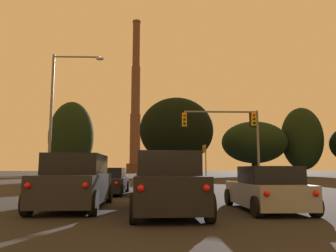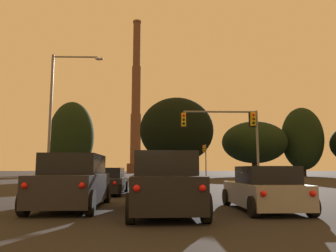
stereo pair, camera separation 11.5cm
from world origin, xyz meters
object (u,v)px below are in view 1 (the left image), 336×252
sedan_left_lane_front (108,182)px  hatchback_right_lane_second (266,190)px  suv_center_lane_second (167,184)px  traffic_light_far_right (205,156)px  suv_left_lane_second (76,182)px  traffic_light_overhead_right (232,128)px  smokestack (135,111)px  suv_center_lane_front (156,177)px  street_lamp (59,105)px

sedan_left_lane_front → hatchback_right_lane_second: 9.75m
suv_center_lane_second → traffic_light_far_right: traffic_light_far_right is taller
suv_left_lane_second → traffic_light_overhead_right: (8.51, 13.37, 3.64)m
suv_center_lane_second → suv_left_lane_second: bearing=154.2°
suv_center_lane_second → smokestack: (-8.97, 106.26, 21.23)m
sedan_left_lane_front → suv_left_lane_second: size_ratio=0.95×
hatchback_right_lane_second → suv_center_lane_second: bearing=-172.3°
sedan_left_lane_front → suv_left_lane_second: (-0.11, -6.59, 0.23)m
suv_center_lane_second → suv_center_lane_front: size_ratio=1.01×
suv_left_lane_second → traffic_light_far_right: 42.59m
smokestack → traffic_light_far_right: bearing=-75.8°
hatchback_right_lane_second → traffic_light_overhead_right: bearing=79.9°
hatchback_right_lane_second → suv_center_lane_second: (-3.27, -0.54, 0.23)m
traffic_light_overhead_right → smokestack: bearing=98.9°
sedan_left_lane_front → suv_center_lane_second: bearing=-69.6°
suv_center_lane_second → street_lamp: bearing=117.0°
sedan_left_lane_front → hatchback_right_lane_second: bearing=-50.1°
suv_left_lane_second → traffic_light_overhead_right: traffic_light_overhead_right is taller
suv_left_lane_second → street_lamp: bearing=108.3°
suv_left_lane_second → suv_center_lane_front: same height
suv_center_lane_second → smokestack: smokestack is taller
suv_center_lane_front → traffic_light_far_right: traffic_light_far_right is taller
hatchback_right_lane_second → suv_center_lane_front: bearing=114.7°
sedan_left_lane_front → traffic_light_overhead_right: size_ratio=0.76×
sedan_left_lane_front → traffic_light_far_right: (10.15, 34.67, 2.86)m
hatchback_right_lane_second → suv_left_lane_second: bearing=170.9°
sedan_left_lane_front → traffic_light_overhead_right: (8.40, 6.78, 3.87)m
traffic_light_overhead_right → suv_center_lane_front: bearing=-130.5°
traffic_light_overhead_right → street_lamp: bearing=-175.1°
suv_center_lane_front → traffic_light_overhead_right: 9.61m
hatchback_right_lane_second → suv_center_lane_front: suv_center_lane_front is taller
traffic_light_far_right → smokestack: bearing=104.2°
suv_center_lane_second → smokestack: 108.73m
sedan_left_lane_front → traffic_light_far_right: size_ratio=0.88×
traffic_light_overhead_right → smokestack: smokestack is taller
hatchback_right_lane_second → suv_left_lane_second: (-6.43, 0.83, 0.23)m
hatchback_right_lane_second → traffic_light_overhead_right: (2.08, 14.20, 3.88)m
suv_center_lane_second → street_lamp: size_ratio=0.50×
sedan_left_lane_front → smokestack: smokestack is taller
street_lamp → suv_center_lane_front: bearing=-38.0°
suv_center_lane_front → smokestack: smokestack is taller
sedan_left_lane_front → suv_left_lane_second: 6.59m
sedan_left_lane_front → traffic_light_far_right: traffic_light_far_right is taller
suv_left_lane_second → traffic_light_far_right: (10.26, 41.26, 2.63)m
traffic_light_overhead_right → traffic_light_far_right: traffic_light_overhead_right is taller
suv_center_lane_second → traffic_light_far_right: bearing=78.2°
street_lamp → suv_center_lane_second: bearing=-60.7°
suv_center_lane_second → street_lamp: (-7.66, 13.63, 5.14)m
sedan_left_lane_front → suv_center_lane_front: bearing=-0.1°
traffic_light_overhead_right → smokestack: 94.28m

